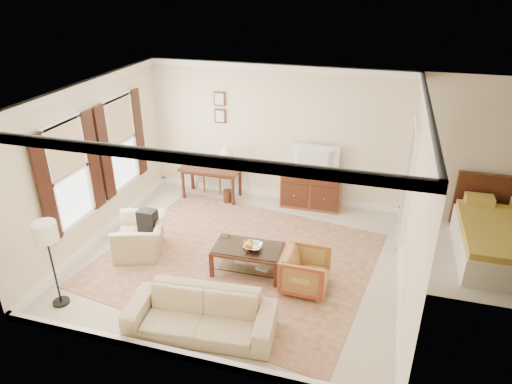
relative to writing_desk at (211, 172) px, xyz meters
The scene contains 21 objects.
room_shell 3.09m from the writing_desk, 57.41° to the right, with size 5.51×5.01×2.91m.
annex_bedroom 5.89m from the writing_desk, ahead, with size 3.00×2.70×2.90m.
window_front 3.24m from the writing_desk, 116.37° to the right, with size 0.12×1.56×1.80m, color #CCB284, non-canonical shape.
window_rear 2.04m from the writing_desk, 139.52° to the right, with size 0.12×1.56×1.80m, color #CCB284, non-canonical shape.
doorway 4.10m from the writing_desk, ahead, with size 0.10×1.12×2.25m, color white, non-canonical shape.
rug 2.61m from the writing_desk, 59.30° to the right, with size 4.45×3.82×0.01m, color brown.
writing_desk is the anchor object (origin of this frame).
desk_chair 0.36m from the writing_desk, 99.85° to the left, with size 0.45×0.45×1.05m, color brown, non-canonical shape.
desk_lamp 0.51m from the writing_desk, ahead, with size 0.32×0.32×0.50m, color silver, non-canonical shape.
framed_prints 1.40m from the writing_desk, 75.86° to the left, with size 0.25×0.04×0.68m, color #411E12, non-canonical shape.
sideboard 2.20m from the writing_desk, ahead, with size 1.24×0.48×0.77m, color brown.
tv 2.28m from the writing_desk, ahead, with size 0.99×0.57×0.13m, color black.
coffee_table 2.94m from the writing_desk, 57.17° to the right, with size 1.15×0.69×0.48m.
fruit_bowl 3.00m from the writing_desk, 55.94° to the right, with size 0.42×0.42×0.10m, color silver.
book_a 2.79m from the writing_desk, 60.02° to the right, with size 0.28×0.04×0.38m, color brown.
book_b 3.07m from the writing_desk, 54.13° to the right, with size 0.28×0.03×0.38m, color brown.
striped_armchair 3.71m from the writing_desk, 45.77° to the right, with size 0.70×0.66×0.72m, color maroon.
club_armchair 2.45m from the writing_desk, 99.54° to the right, with size 0.97×0.63×0.85m, color tan.
backpack 2.35m from the writing_desk, 97.12° to the right, with size 0.32×0.22×0.40m, color black.
sofa 4.24m from the writing_desk, 71.01° to the right, with size 2.04×0.60×0.80m, color tan.
floor_lamp 4.17m from the writing_desk, 102.63° to the right, with size 0.34×0.34×1.40m.
Camera 1 is at (2.14, -6.41, 4.55)m, focal length 32.00 mm.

